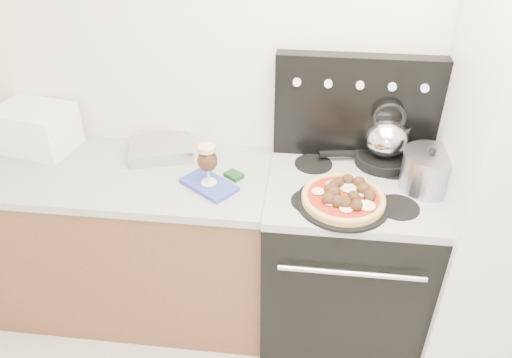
# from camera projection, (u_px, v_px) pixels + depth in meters

# --- Properties ---
(room_shell) EXTENTS (3.52, 3.01, 2.52)m
(room_shell) POSITION_uv_depth(u_px,v_px,m) (350.00, 267.00, 1.33)
(room_shell) COLOR beige
(room_shell) RESTS_ON ground
(base_cabinet) EXTENTS (1.45, 0.60, 0.86)m
(base_cabinet) POSITION_uv_depth(u_px,v_px,m) (132.00, 244.00, 2.64)
(base_cabinet) COLOR brown
(base_cabinet) RESTS_ON ground
(countertop) EXTENTS (1.48, 0.63, 0.04)m
(countertop) POSITION_uv_depth(u_px,v_px,m) (118.00, 173.00, 2.38)
(countertop) COLOR #ABABAB
(countertop) RESTS_ON base_cabinet
(stove_body) EXTENTS (0.76, 0.65, 0.88)m
(stove_body) POSITION_uv_depth(u_px,v_px,m) (343.00, 263.00, 2.50)
(stove_body) COLOR black
(stove_body) RESTS_ON ground
(cooktop) EXTENTS (0.76, 0.65, 0.04)m
(cooktop) POSITION_uv_depth(u_px,v_px,m) (352.00, 188.00, 2.25)
(cooktop) COLOR #ADADB2
(cooktop) RESTS_ON stove_body
(backguard) EXTENTS (0.76, 0.08, 0.50)m
(backguard) POSITION_uv_depth(u_px,v_px,m) (356.00, 107.00, 2.32)
(backguard) COLOR black
(backguard) RESTS_ON cooktop
(toaster_oven) EXTENTS (0.39, 0.32, 0.22)m
(toaster_oven) POSITION_uv_depth(u_px,v_px,m) (36.00, 128.00, 2.49)
(toaster_oven) COLOR white
(toaster_oven) RESTS_ON countertop
(foil_sheet) EXTENTS (0.36, 0.31, 0.06)m
(foil_sheet) POSITION_uv_depth(u_px,v_px,m) (161.00, 149.00, 2.47)
(foil_sheet) COLOR silver
(foil_sheet) RESTS_ON countertop
(oven_mitt) EXTENTS (0.29, 0.27, 0.02)m
(oven_mitt) POSITION_uv_depth(u_px,v_px,m) (209.00, 185.00, 2.25)
(oven_mitt) COLOR #3344B2
(oven_mitt) RESTS_ON countertop
(beer_glass) EXTENTS (0.11, 0.11, 0.20)m
(beer_glass) POSITION_uv_depth(u_px,v_px,m) (208.00, 165.00, 2.19)
(beer_glass) COLOR #371E12
(beer_glass) RESTS_ON oven_mitt
(pizza_pan) EXTENTS (0.44, 0.44, 0.01)m
(pizza_pan) POSITION_uv_depth(u_px,v_px,m) (343.00, 202.00, 2.11)
(pizza_pan) COLOR black
(pizza_pan) RESTS_ON cooktop
(pizza) EXTENTS (0.38, 0.38, 0.05)m
(pizza) POSITION_uv_depth(u_px,v_px,m) (343.00, 196.00, 2.10)
(pizza) COLOR #EFB279
(pizza) RESTS_ON pizza_pan
(skillet) EXTENTS (0.30, 0.30, 0.05)m
(skillet) POSITION_uv_depth(u_px,v_px,m) (382.00, 159.00, 2.37)
(skillet) COLOR black
(skillet) RESTS_ON cooktop
(tea_kettle) EXTENTS (0.26, 0.26, 0.22)m
(tea_kettle) POSITION_uv_depth(u_px,v_px,m) (387.00, 134.00, 2.30)
(tea_kettle) COLOR white
(tea_kettle) RESTS_ON skillet
(stock_pot) EXTENTS (0.29, 0.29, 0.17)m
(stock_pot) POSITION_uv_depth(u_px,v_px,m) (428.00, 172.00, 2.17)
(stock_pot) COLOR #A4A2B3
(stock_pot) RESTS_ON cooktop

